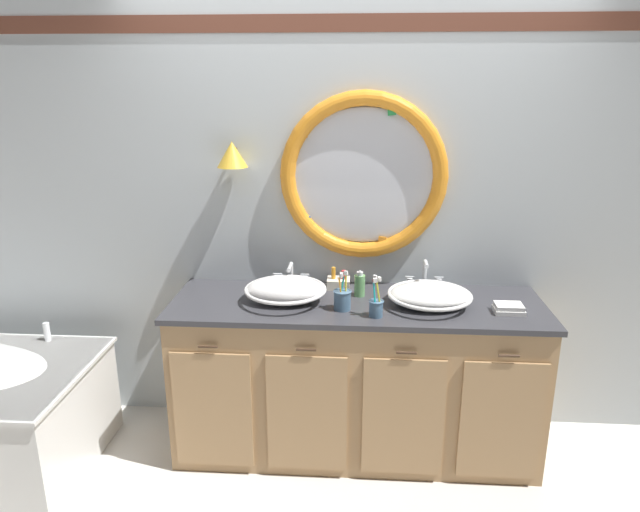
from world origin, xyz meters
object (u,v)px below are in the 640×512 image
at_px(soap_dispenser, 360,285).
at_px(toiletry_basket, 338,282).
at_px(toothbrush_holder_left, 342,299).
at_px(toothbrush_holder_right, 376,306).
at_px(sink_basin_left, 286,290).
at_px(folded_hand_towel, 509,308).
at_px(sink_basin_right, 430,295).

xyz_separation_m(soap_dispenser, toiletry_basket, (-0.12, 0.12, -0.03)).
bearing_deg(toothbrush_holder_left, soap_dispenser, 66.47).
height_order(toothbrush_holder_left, toothbrush_holder_right, toothbrush_holder_right).
distance_m(sink_basin_left, toothbrush_holder_left, 0.32).
relative_size(toothbrush_holder_right, soap_dispenser, 1.45).
distance_m(toothbrush_holder_right, toiletry_basket, 0.45).
height_order(soap_dispenser, folded_hand_towel, soap_dispenser).
height_order(folded_hand_towel, toiletry_basket, toiletry_basket).
xyz_separation_m(sink_basin_right, soap_dispenser, (-0.37, 0.12, 0.01)).
bearing_deg(toothbrush_holder_left, toiletry_basket, 95.57).
bearing_deg(folded_hand_towel, soap_dispenser, 166.20).
relative_size(sink_basin_right, soap_dispenser, 2.99).
bearing_deg(sink_basin_left, toothbrush_holder_right, -19.53).
height_order(sink_basin_right, folded_hand_towel, sink_basin_right).
bearing_deg(folded_hand_towel, sink_basin_left, 176.47).
height_order(toothbrush_holder_left, soap_dispenser, toothbrush_holder_left).
height_order(sink_basin_right, soap_dispenser, soap_dispenser).
bearing_deg(soap_dispenser, sink_basin_right, -17.49).
relative_size(sink_basin_left, sink_basin_right, 0.99).
bearing_deg(sink_basin_right, sink_basin_left, -180.00).
relative_size(soap_dispenser, toiletry_basket, 1.15).
height_order(toothbrush_holder_right, soap_dispenser, toothbrush_holder_right).
distance_m(toothbrush_holder_left, toiletry_basket, 0.33).
height_order(sink_basin_left, toiletry_basket, sink_basin_left).
distance_m(toothbrush_holder_left, soap_dispenser, 0.22).
distance_m(sink_basin_right, soap_dispenser, 0.39).
xyz_separation_m(sink_basin_left, toothbrush_holder_right, (0.48, -0.17, -0.01)).
distance_m(sink_basin_right, toothbrush_holder_right, 0.33).
distance_m(sink_basin_left, sink_basin_right, 0.77).
height_order(sink_basin_left, soap_dispenser, soap_dispenser).
xyz_separation_m(toothbrush_holder_left, toothbrush_holder_right, (0.17, -0.08, -0.00)).
bearing_deg(soap_dispenser, sink_basin_left, -163.65).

